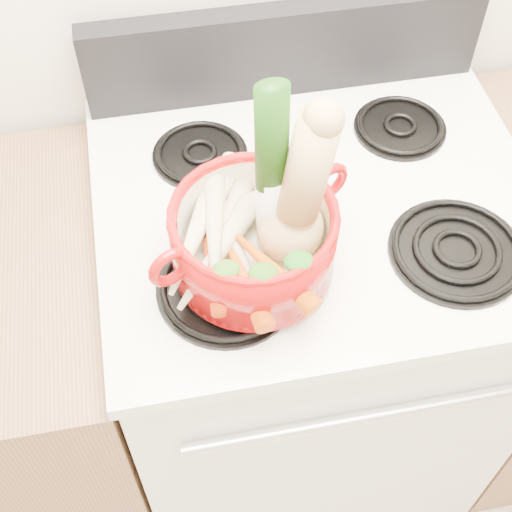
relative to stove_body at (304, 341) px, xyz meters
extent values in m
cube|color=silver|center=(0.00, 0.00, 0.00)|extent=(0.76, 0.65, 0.92)
cube|color=white|center=(0.00, 0.00, 0.47)|extent=(0.78, 0.67, 0.03)
cube|color=black|center=(0.00, 0.30, 0.58)|extent=(0.76, 0.05, 0.18)
cylinder|color=silver|center=(0.00, -0.34, 0.32)|extent=(0.60, 0.02, 0.02)
cylinder|color=black|center=(-0.19, -0.16, 0.50)|extent=(0.22, 0.22, 0.02)
cylinder|color=black|center=(0.19, -0.16, 0.50)|extent=(0.22, 0.22, 0.02)
cylinder|color=black|center=(-0.19, 0.14, 0.50)|extent=(0.17, 0.17, 0.02)
cylinder|color=black|center=(0.19, 0.14, 0.50)|extent=(0.17, 0.17, 0.02)
cylinder|color=#970A0A|center=(-0.14, -0.13, 0.57)|extent=(0.33, 0.33, 0.12)
torus|color=#970A0A|center=(-0.27, -0.19, 0.61)|extent=(0.07, 0.04, 0.07)
torus|color=#970A0A|center=(-0.01, -0.08, 0.61)|extent=(0.07, 0.04, 0.07)
cylinder|color=white|center=(-0.11, -0.11, 0.69)|extent=(0.06, 0.07, 0.32)
ellipsoid|color=tan|center=(-0.12, -0.06, 0.55)|extent=(0.08, 0.06, 0.04)
cone|color=beige|center=(-0.18, -0.10, 0.56)|extent=(0.13, 0.22, 0.06)
cone|color=beige|center=(-0.20, -0.14, 0.56)|extent=(0.17, 0.19, 0.06)
cone|color=beige|center=(-0.17, -0.11, 0.56)|extent=(0.07, 0.18, 0.05)
cone|color=#EEE4C2|center=(-0.23, -0.12, 0.58)|extent=(0.12, 0.18, 0.06)
cone|color=beige|center=(-0.20, -0.07, 0.58)|extent=(0.15, 0.20, 0.06)
cone|color=beige|center=(-0.20, -0.12, 0.59)|extent=(0.07, 0.22, 0.06)
cone|color=#BB5909|center=(-0.17, -0.20, 0.55)|extent=(0.06, 0.17, 0.05)
cone|color=#DA3D0A|center=(-0.21, -0.17, 0.56)|extent=(0.03, 0.15, 0.04)
cone|color=orange|center=(-0.12, -0.19, 0.56)|extent=(0.12, 0.17, 0.05)
camera|label=1|loc=(-0.27, -0.79, 1.42)|focal=50.00mm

